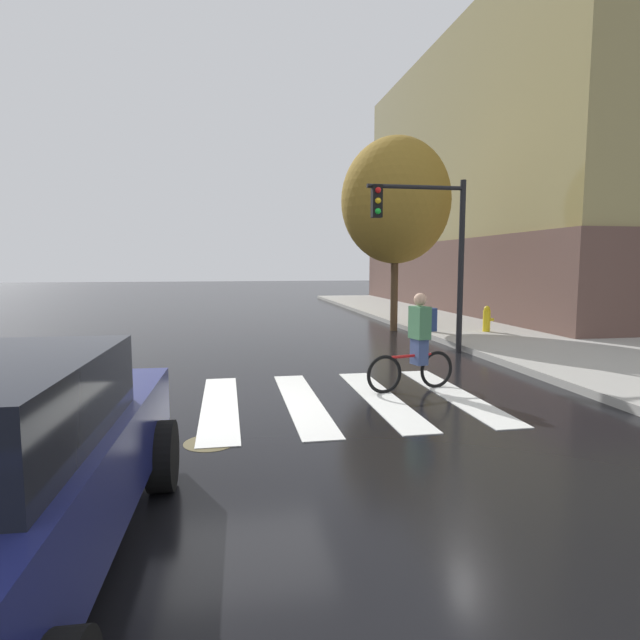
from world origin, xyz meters
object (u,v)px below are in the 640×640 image
Objects in this scene: traffic_light_near at (430,236)px; fire_hydrant at (487,319)px; street_tree_near at (396,201)px; cyclist at (418,342)px; manhole_cover at (210,443)px.

traffic_light_near is 5.38× the size of fire_hydrant.
traffic_light_near is 4.54m from street_tree_near.
traffic_light_near is (1.61, 3.52, 2.02)m from cyclist.
street_tree_near is at bearing 142.19° from fire_hydrant.
manhole_cover is 12.16m from street_tree_near.
street_tree_near reaches higher than fire_hydrant.
fire_hydrant is (4.51, 6.00, -0.31)m from cyclist.
traffic_light_near is at bearing -97.51° from street_tree_near.
cyclist is 7.51m from fire_hydrant.
manhole_cover is at bearing -132.09° from traffic_light_near.
manhole_cover is at bearing -119.64° from street_tree_near.
cyclist is 0.40× the size of traffic_light_near.
cyclist is 8.78m from street_tree_near.
fire_hydrant reaches higher than manhole_cover.
fire_hydrant is at bearing -37.81° from street_tree_near.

